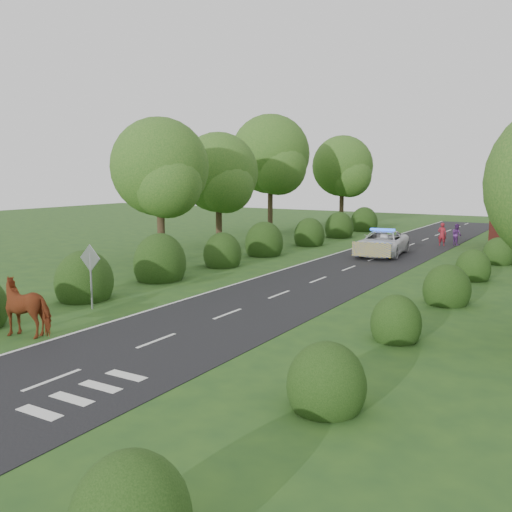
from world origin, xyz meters
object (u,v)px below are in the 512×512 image
Objects in this scene: cow at (29,311)px; pedestrian_purple at (457,235)px; road_sign at (91,267)px; police_van at (382,243)px; pedestrian_red at (442,234)px.

pedestrian_purple is at bearing 148.52° from cow.
road_sign reaches higher than cow.
cow is at bearing -105.49° from police_van.
road_sign is 1.14× the size of cow.
road_sign is at bearing 116.77° from pedestrian_purple.
road_sign is 0.43× the size of police_van.
cow is 30.82m from pedestrian_red.
road_sign is 28.73m from pedestrian_purple.
road_sign is 27.61m from pedestrian_red.
pedestrian_red is at bearing 75.25° from road_sign.
police_van is 3.79× the size of pedestrian_purple.
pedestrian_red is (6.11, 30.21, 0.05)m from cow.
pedestrian_purple is at bearing 62.81° from police_van.
cow is 1.42× the size of pedestrian_purple.
road_sign is 20.53m from police_van.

